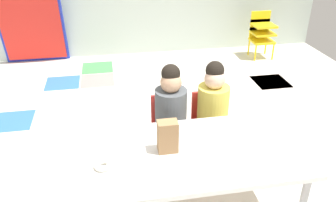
# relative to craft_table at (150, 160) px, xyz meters

# --- Properties ---
(ground_plane) EXTENTS (6.16, 5.60, 0.02)m
(ground_plane) POSITION_rel_craft_table_xyz_m (0.07, 0.71, -0.53)
(ground_plane) COLOR silver
(craft_table) EXTENTS (2.03, 0.78, 0.56)m
(craft_table) POSITION_rel_craft_table_xyz_m (0.00, 0.00, 0.00)
(craft_table) COLOR white
(craft_table) RESTS_ON ground_plane
(seated_child_near_camera) EXTENTS (0.32, 0.31, 0.92)m
(seated_child_near_camera) POSITION_rel_craft_table_xyz_m (0.25, 0.62, 0.03)
(seated_child_near_camera) COLOR red
(seated_child_near_camera) RESTS_ON ground_plane
(seated_child_middle_seat) EXTENTS (0.33, 0.33, 0.92)m
(seated_child_middle_seat) POSITION_rel_craft_table_xyz_m (0.61, 0.62, 0.03)
(seated_child_middle_seat) COLOR red
(seated_child_middle_seat) RESTS_ON ground_plane
(kid_chair_yellow_stack) EXTENTS (0.32, 0.30, 0.68)m
(kid_chair_yellow_stack) POSITION_rel_craft_table_xyz_m (2.09, 2.97, -0.12)
(kid_chair_yellow_stack) COLOR yellow
(kid_chair_yellow_stack) RESTS_ON ground_plane
(folded_activity_table) EXTENTS (0.90, 0.29, 1.09)m
(folded_activity_table) POSITION_rel_craft_table_xyz_m (-1.25, 3.30, 0.02)
(folded_activity_table) COLOR #1E33BF
(folded_activity_table) RESTS_ON ground_plane
(paper_bag_brown) EXTENTS (0.13, 0.09, 0.22)m
(paper_bag_brown) POSITION_rel_craft_table_xyz_m (0.12, 0.03, 0.15)
(paper_bag_brown) COLOR #9E754C
(paper_bag_brown) RESTS_ON craft_table
(paper_plate_near_edge) EXTENTS (0.18, 0.18, 0.01)m
(paper_plate_near_edge) POSITION_rel_craft_table_xyz_m (-0.30, -0.08, 0.05)
(paper_plate_near_edge) COLOR white
(paper_plate_near_edge) RESTS_ON craft_table
(donut_powdered_on_plate) EXTENTS (0.11, 0.11, 0.03)m
(donut_powdered_on_plate) POSITION_rel_craft_table_xyz_m (-0.30, -0.08, 0.07)
(donut_powdered_on_plate) COLOR white
(donut_powdered_on_plate) RESTS_ON craft_table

